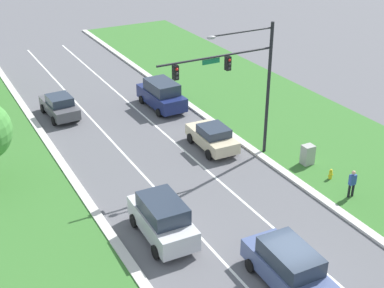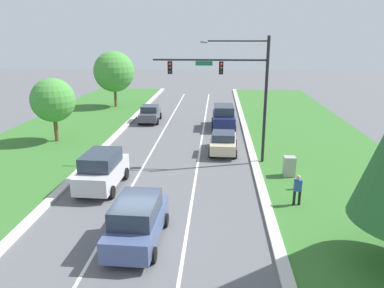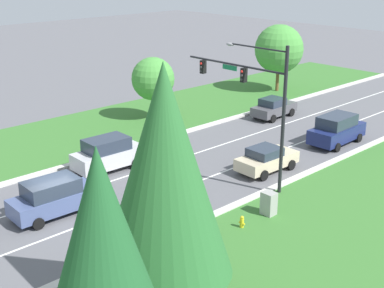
# 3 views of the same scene
# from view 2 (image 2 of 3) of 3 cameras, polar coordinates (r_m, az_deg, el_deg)

# --- Properties ---
(ground_plane) EXTENTS (160.00, 160.00, 0.00)m
(ground_plane) POSITION_cam_2_polar(r_m,az_deg,el_deg) (16.68, -7.39, -14.26)
(ground_plane) COLOR #5B5B60
(curb_strip_right) EXTENTS (0.50, 90.00, 0.15)m
(curb_strip_right) POSITION_cam_2_polar(r_m,az_deg,el_deg) (16.56, 12.82, -14.49)
(curb_strip_right) COLOR beige
(curb_strip_right) RESTS_ON ground_plane
(curb_strip_left) EXTENTS (0.50, 90.00, 0.15)m
(curb_strip_left) POSITION_cam_2_polar(r_m,az_deg,el_deg) (18.52, -25.23, -12.24)
(curb_strip_left) COLOR beige
(curb_strip_left) RESTS_ON ground_plane
(lane_stripe_inner_left) EXTENTS (0.14, 81.00, 0.01)m
(lane_stripe_inner_left) POSITION_cam_2_polar(r_m,az_deg,el_deg) (17.09, -13.49, -13.78)
(lane_stripe_inner_left) COLOR white
(lane_stripe_inner_left) RESTS_ON ground_plane
(lane_stripe_inner_right) EXTENTS (0.14, 81.00, 0.01)m
(lane_stripe_inner_right) POSITION_cam_2_polar(r_m,az_deg,el_deg) (16.44, -1.02, -14.58)
(lane_stripe_inner_right) COLOR white
(lane_stripe_inner_right) RESTS_ON ground_plane
(traffic_signal_mast) EXTENTS (7.46, 0.41, 8.39)m
(traffic_signal_mast) POSITION_cam_2_polar(r_m,az_deg,el_deg) (24.71, 6.52, 9.52)
(traffic_signal_mast) COLOR black
(traffic_signal_mast) RESTS_ON ground_plane
(silver_suv) EXTENTS (2.22, 4.56, 2.12)m
(silver_suv) POSITION_cam_2_polar(r_m,az_deg,el_deg) (21.83, -13.54, -3.85)
(silver_suv) COLOR silver
(silver_suv) RESTS_ON ground_plane
(navy_suv) EXTENTS (2.26, 4.83, 2.13)m
(navy_suv) POSITION_cam_2_polar(r_m,az_deg,el_deg) (35.11, 4.82, 4.19)
(navy_suv) COLOR navy
(navy_suv) RESTS_ON ground_plane
(slate_blue_suv) EXTENTS (2.19, 4.62, 1.97)m
(slate_blue_suv) POSITION_cam_2_polar(r_m,az_deg,el_deg) (16.08, -8.34, -11.48)
(slate_blue_suv) COLOR #475684
(slate_blue_suv) RESTS_ON ground_plane
(graphite_sedan) EXTENTS (2.10, 4.31, 1.68)m
(graphite_sedan) POSITION_cam_2_polar(r_m,az_deg,el_deg) (37.70, -6.41, 4.64)
(graphite_sedan) COLOR #4C4C51
(graphite_sedan) RESTS_ON ground_plane
(champagne_sedan) EXTENTS (2.12, 4.24, 1.60)m
(champagne_sedan) POSITION_cam_2_polar(r_m,az_deg,el_deg) (27.66, 4.80, 0.29)
(champagne_sedan) COLOR beige
(champagne_sedan) RESTS_ON ground_plane
(utility_cabinet) EXTENTS (0.70, 0.60, 1.31)m
(utility_cabinet) POSITION_cam_2_polar(r_m,az_deg,el_deg) (23.69, 14.60, -3.40)
(utility_cabinet) COLOR #9E9E99
(utility_cabinet) RESTS_ON ground_plane
(pedestrian) EXTENTS (0.40, 0.24, 1.69)m
(pedestrian) POSITION_cam_2_polar(r_m,az_deg,el_deg) (19.78, 15.78, -6.63)
(pedestrian) COLOR black
(pedestrian) RESTS_ON ground_plane
(fire_hydrant) EXTENTS (0.34, 0.20, 0.70)m
(fire_hydrant) POSITION_cam_2_polar(r_m,az_deg,el_deg) (21.89, 15.54, -6.01)
(fire_hydrant) COLOR gold
(fire_hydrant) RESTS_ON ground_plane
(oak_near_left_tree) EXTENTS (3.49, 3.49, 5.18)m
(oak_near_left_tree) POSITION_cam_2_polar(r_m,az_deg,el_deg) (31.80, -20.43, 6.27)
(oak_near_left_tree) COLOR brown
(oak_near_left_tree) RESTS_ON ground_plane
(oak_far_left_tree) EXTENTS (4.75, 4.75, 6.61)m
(oak_far_left_tree) POSITION_cam_2_polar(r_m,az_deg,el_deg) (45.63, -11.81, 10.75)
(oak_far_left_tree) COLOR brown
(oak_far_left_tree) RESTS_ON ground_plane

